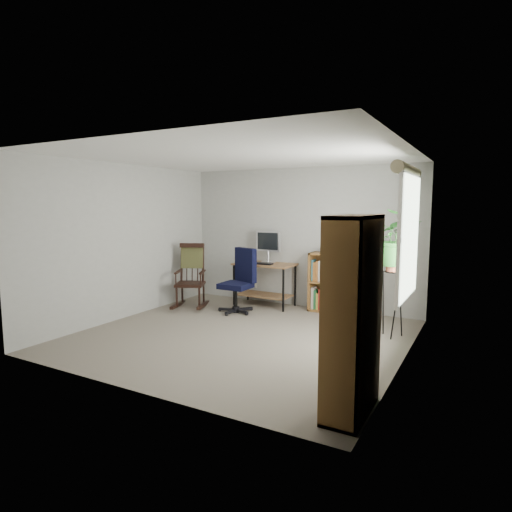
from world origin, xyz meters
The scene contains 18 objects.
floor centered at (0.00, 0.00, 0.00)m, with size 4.20×4.00×0.00m, color gray.
ceiling centered at (0.00, 0.00, 2.40)m, with size 4.20×4.00×0.00m, color white.
wall_back centered at (0.00, 2.00, 1.20)m, with size 4.20×0.00×2.40m, color #AFAFAB.
wall_front centered at (0.00, -2.00, 1.20)m, with size 4.20×0.00×2.40m, color #AFAFAB.
wall_left centered at (-2.10, 0.00, 1.20)m, with size 0.00×4.00×2.40m, color #AFAFAB.
wall_right centered at (2.10, 0.00, 1.20)m, with size 0.00×4.00×2.40m, color #AFAFAB.
window centered at (2.06, 0.30, 1.40)m, with size 0.12×1.20×1.50m, color white, non-canonical shape.
desk centered at (-0.54, 1.70, 0.38)m, with size 1.04×0.57×0.75m, color olive, non-canonical shape.
monitor centered at (-0.54, 1.84, 1.03)m, with size 0.46×0.16×0.56m, color #BCBBC0, non-canonical shape.
keyboard centered at (-0.54, 1.58, 0.76)m, with size 0.40×0.15×0.03m, color black.
office_chair centered at (-0.73, 1.04, 0.54)m, with size 0.59×0.59×1.08m, color black, non-canonical shape.
rocking_chair centered at (-1.61, 0.97, 0.56)m, with size 0.58×0.96×1.12m, color black, non-canonical shape.
low_bookshelf centered at (0.74, 1.82, 0.49)m, with size 0.93×0.31×0.98m, color brown, non-canonical shape.
tall_bookshelf centered at (1.92, -1.42, 0.84)m, with size 0.32×0.74×1.69m, color brown, non-canonical shape.
plant_stand centered at (1.80, 0.95, 0.52)m, with size 0.29×0.29×1.04m, color black, non-canonical shape.
spider_plant centered at (1.80, 0.95, 1.70)m, with size 1.69×1.88×1.46m, color #225E21.
potted_plant_small centered at (1.02, 1.83, 1.04)m, with size 0.13×0.24×0.11m, color #225E21.
framed_picture centered at (0.74, 1.97, 1.43)m, with size 0.32×0.04×0.32m, color black, non-canonical shape.
Camera 1 is at (2.89, -4.86, 1.77)m, focal length 30.00 mm.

